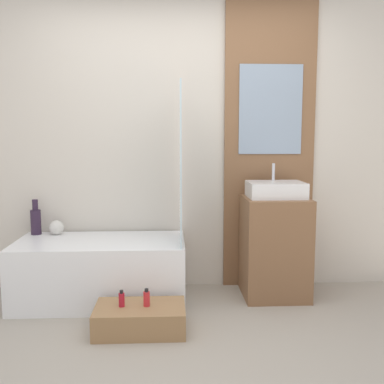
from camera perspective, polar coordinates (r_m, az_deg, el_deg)
ground_plane at (r=2.76m, az=-0.35°, el=-22.16°), size 12.00×12.00×0.00m
wall_tiled_back at (r=3.98m, az=-1.33°, el=6.47°), size 4.20×0.06×2.60m
wall_wood_accent at (r=4.02m, az=9.80°, el=6.67°), size 0.79×0.04×2.60m
bathtub at (r=3.79m, az=-11.47°, el=-9.74°), size 1.35×0.69×0.51m
glass_shower_screen at (r=3.52m, az=-1.51°, el=3.62°), size 0.01×0.51×1.25m
wooden_step_bench at (r=3.25m, az=-6.61°, el=-15.67°), size 0.62×0.38×0.18m
vanity_cabinet at (r=3.87m, az=10.41°, el=-6.86°), size 0.53×0.52×0.84m
sink at (r=3.78m, az=10.58°, el=0.30°), size 0.46×0.35×0.28m
vase_tall_dark at (r=4.07m, az=-19.23°, el=-3.40°), size 0.09×0.09×0.30m
vase_round_light at (r=4.02m, az=-16.81°, el=-4.34°), size 0.12×0.12×0.12m
bottle_soap_primary at (r=3.21m, az=-8.93°, el=-13.31°), size 0.04×0.04×0.12m
bottle_soap_secondary at (r=3.20m, az=-5.79°, el=-13.28°), size 0.04×0.04×0.12m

